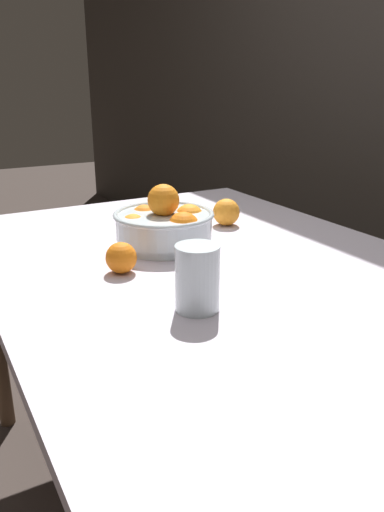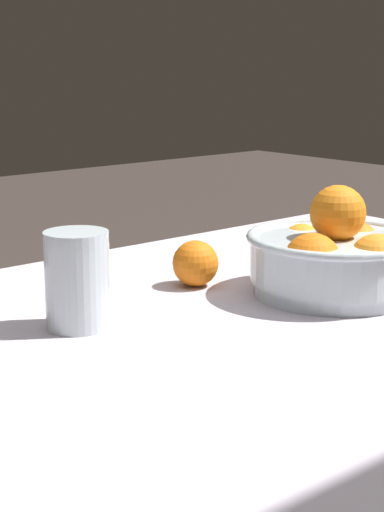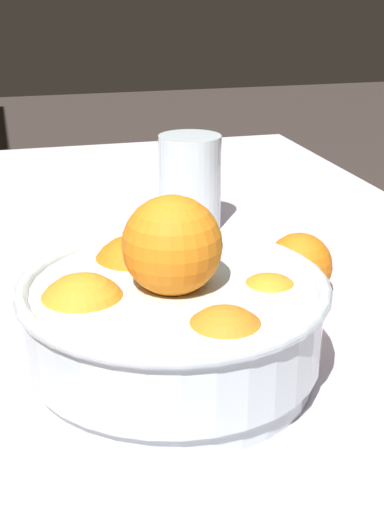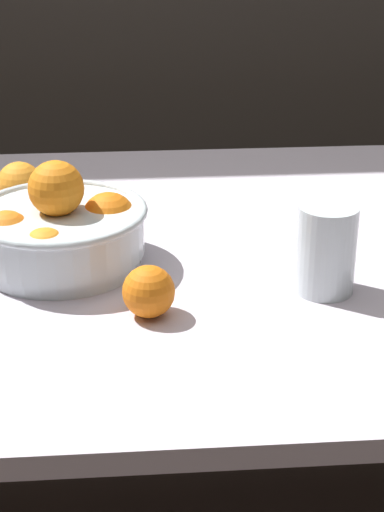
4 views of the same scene
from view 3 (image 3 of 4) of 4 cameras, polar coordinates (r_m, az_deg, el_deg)
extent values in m
cube|color=silver|center=(0.77, -7.72, -4.01)|extent=(1.42, 0.98, 0.03)
cylinder|color=brown|center=(1.59, 5.16, -4.14)|extent=(0.05, 0.05, 0.69)
cylinder|color=silver|center=(0.61, -1.44, -8.66)|extent=(0.23, 0.23, 0.02)
cylinder|color=silver|center=(0.59, -1.48, -5.15)|extent=(0.24, 0.24, 0.06)
torus|color=silver|center=(0.57, -1.51, -2.37)|extent=(0.25, 0.25, 0.01)
sphere|color=orange|center=(0.64, -4.60, -1.87)|extent=(0.08, 0.08, 0.08)
sphere|color=orange|center=(0.57, -8.65, -5.22)|extent=(0.08, 0.08, 0.08)
sphere|color=orange|center=(0.53, 2.63, -7.84)|extent=(0.07, 0.07, 0.07)
sphere|color=orange|center=(0.59, 6.13, -4.62)|extent=(0.07, 0.07, 0.07)
sphere|color=orange|center=(0.56, -1.60, 0.86)|extent=(0.08, 0.08, 0.08)
cylinder|color=#F4A314|center=(0.94, -0.17, 4.65)|extent=(0.07, 0.07, 0.08)
cylinder|color=silver|center=(0.94, -0.17, 5.91)|extent=(0.08, 0.08, 0.12)
sphere|color=orange|center=(0.75, 8.57, -0.77)|extent=(0.07, 0.07, 0.07)
camera|label=1|loc=(1.73, 7.70, 24.34)|focal=35.00mm
camera|label=2|loc=(1.57, -41.50, 17.39)|focal=60.00mm
camera|label=4|loc=(1.42, 54.06, 22.54)|focal=60.00mm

